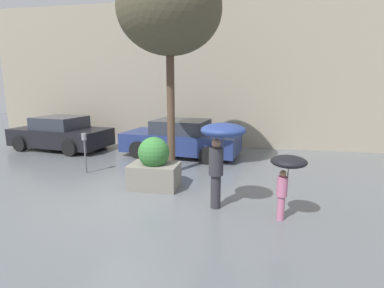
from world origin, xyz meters
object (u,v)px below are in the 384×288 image
(person_adult, at_px, (221,142))
(parked_car_far, at_px, (61,134))
(person_child, at_px, (287,169))
(parking_meter, at_px, (84,145))
(street_tree, at_px, (169,10))
(planter_box, at_px, (154,166))
(parked_car_near, at_px, (181,139))

(person_adult, height_order, parked_car_far, person_adult)
(person_child, xyz_separation_m, parking_meter, (-5.55, 2.17, -0.18))
(street_tree, bearing_deg, parked_car_far, 155.90)
(street_tree, bearing_deg, parking_meter, -166.95)
(person_adult, height_order, parking_meter, person_adult)
(planter_box, relative_size, parked_car_near, 0.30)
(planter_box, bearing_deg, person_child, -23.08)
(person_adult, xyz_separation_m, street_tree, (-1.73, 2.42, 3.17))
(person_child, distance_m, parking_meter, 5.97)
(street_tree, bearing_deg, person_child, -42.26)
(parking_meter, bearing_deg, parked_car_near, 50.71)
(person_adult, distance_m, parked_car_far, 8.59)
(person_child, xyz_separation_m, parked_car_near, (-3.25, 4.99, -0.44))
(parked_car_near, xyz_separation_m, street_tree, (0.22, -2.23, 4.03))
(street_tree, relative_size, parking_meter, 4.84)
(planter_box, distance_m, person_adult, 2.24)
(parked_car_far, distance_m, street_tree, 7.11)
(person_adult, bearing_deg, street_tree, 129.78)
(person_child, bearing_deg, street_tree, 144.88)
(person_adult, bearing_deg, parking_meter, 160.91)
(planter_box, relative_size, parked_car_far, 0.32)
(person_adult, height_order, street_tree, street_tree)
(parked_car_near, relative_size, parking_meter, 3.69)
(parked_car_far, relative_size, street_tree, 0.71)
(street_tree, distance_m, parking_meter, 4.57)
(person_adult, xyz_separation_m, parked_car_far, (-7.07, 4.81, -0.86))
(planter_box, xyz_separation_m, parked_car_near, (-0.13, 3.66, 0.04))
(parked_car_near, bearing_deg, person_child, -139.40)
(person_child, bearing_deg, parking_meter, 165.77)
(person_adult, height_order, parked_car_near, person_adult)
(person_adult, relative_size, parked_car_far, 0.45)
(person_adult, height_order, person_child, person_adult)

